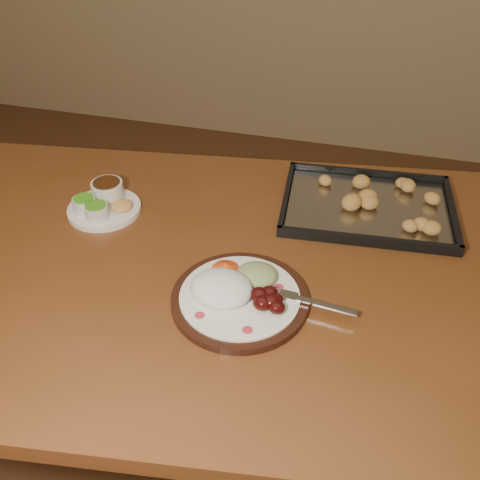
# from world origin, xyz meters

# --- Properties ---
(ground) EXTENTS (4.00, 4.00, 0.00)m
(ground) POSITION_xyz_m (0.00, 0.00, 0.00)
(ground) COLOR #552C1D
(ground) RESTS_ON ground
(dining_table) EXTENTS (1.61, 1.10, 0.75)m
(dining_table) POSITION_xyz_m (0.23, -0.01, 0.65)
(dining_table) COLOR brown
(dining_table) RESTS_ON ground
(dinner_plate) EXTENTS (0.35, 0.26, 0.06)m
(dinner_plate) POSITION_xyz_m (0.27, -0.11, 0.77)
(dinner_plate) COLOR black
(dinner_plate) RESTS_ON dining_table
(condiment_saucer) EXTENTS (0.17, 0.17, 0.06)m
(condiment_saucer) POSITION_xyz_m (-0.11, 0.10, 0.77)
(condiment_saucer) COLOR white
(condiment_saucer) RESTS_ON dining_table
(baking_tray) EXTENTS (0.42, 0.33, 0.04)m
(baking_tray) POSITION_xyz_m (0.49, 0.26, 0.76)
(baking_tray) COLOR black
(baking_tray) RESTS_ON dining_table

